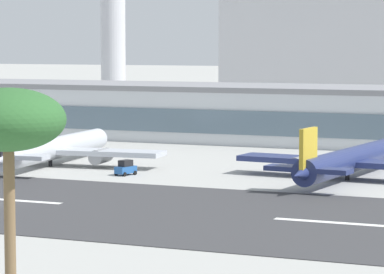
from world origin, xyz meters
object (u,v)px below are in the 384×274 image
at_px(airliner_black_tail_gate_0, 51,149).
at_px(airliner_gold_tail_gate_1, 348,161).
at_px(service_baggage_tug_1, 126,168).
at_px(palm_tree_0, 8,123).
at_px(terminal_building, 299,114).

relative_size(airliner_black_tail_gate_0, airliner_gold_tail_gate_1, 0.98).
distance_m(airliner_black_tail_gate_0, airliner_gold_tail_gate_1, 46.64).
height_order(airliner_black_tail_gate_0, airliner_gold_tail_gate_1, airliner_gold_tail_gate_1).
height_order(airliner_black_tail_gate_0, service_baggage_tug_1, airliner_black_tail_gate_0).
bearing_deg(airliner_gold_tail_gate_1, airliner_black_tail_gate_0, 97.90).
xyz_separation_m(airliner_black_tail_gate_0, airliner_gold_tail_gate_1, (46.60, 1.93, 0.06)).
bearing_deg(palm_tree_0, airliner_gold_tail_gate_1, 90.26).
bearing_deg(airliner_black_tail_gate_0, service_baggage_tug_1, -114.29).
relative_size(terminal_building, airliner_gold_tail_gate_1, 5.02).
height_order(terminal_building, service_baggage_tug_1, terminal_building).
distance_m(terminal_building, airliner_gold_tail_gate_1, 55.27).
bearing_deg(airliner_black_tail_gate_0, airliner_gold_tail_gate_1, -93.06).
bearing_deg(airliner_gold_tail_gate_1, service_baggage_tug_1, 108.77).
height_order(terminal_building, palm_tree_0, palm_tree_0).
xyz_separation_m(service_baggage_tug_1, palm_tree_0, (31.34, -78.41, 13.03)).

